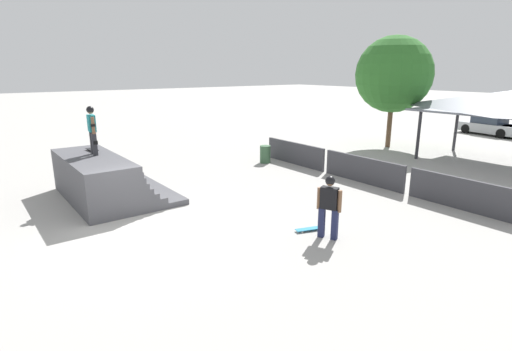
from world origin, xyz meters
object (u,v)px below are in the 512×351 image
skater_on_deck (92,127)px  trash_bin (265,154)px  tree_beside_pavilion (394,74)px  skateboard_on_deck (92,150)px  parked_car_silver (490,126)px  skateboard_on_ground (310,229)px  bystander_walking (329,202)px

skater_on_deck → trash_bin: bearing=100.0°
tree_beside_pavilion → skateboard_on_deck: bearing=-93.6°
skateboard_on_deck → parked_car_silver: size_ratio=0.18×
skateboard_on_deck → skateboard_on_ground: bearing=20.5°
skateboard_on_deck → bystander_walking: bearing=18.7°
skater_on_deck → tree_beside_pavilion: bearing=94.0°
skateboard_on_ground → tree_beside_pavilion: tree_beside_pavilion is taller
skateboard_on_deck → parked_car_silver: (2.58, 25.99, -1.01)m
trash_bin → skater_on_deck: bearing=-85.5°
bystander_walking → tree_beside_pavilion: tree_beside_pavilion is taller
skater_on_deck → trash_bin: (-0.64, 8.15, -2.10)m
skater_on_deck → bystander_walking: bearing=33.1°
parked_car_silver → tree_beside_pavilion: bearing=-91.0°
skateboard_on_deck → bystander_walking: (8.14, 3.84, -0.58)m
skateboard_on_deck → tree_beside_pavilion: bearing=79.8°
bystander_walking → trash_bin: size_ratio=2.07×
skateboard_on_deck → bystander_walking: bystander_walking is taller
skater_on_deck → skateboard_on_deck: 1.11m
skater_on_deck → skateboard_on_ground: bearing=35.2°
tree_beside_pavilion → trash_bin: 9.27m
skateboard_on_ground → parked_car_silver: bearing=30.0°
skateboard_on_ground → trash_bin: trash_bin is taller
skater_on_deck → tree_beside_pavilion: 16.65m
skateboard_on_ground → tree_beside_pavilion: size_ratio=0.13×
skater_on_deck → bystander_walking: size_ratio=0.96×
skateboard_on_deck → skater_on_deck: bearing=-14.2°
skateboard_on_ground → trash_bin: (-7.51, 4.24, 0.37)m
bystander_walking → skateboard_on_ground: 1.17m
bystander_walking → skateboard_on_ground: (-0.65, -0.01, -0.97)m
skater_on_deck → parked_car_silver: size_ratio=0.39×
skateboard_on_deck → trash_bin: bearing=83.6°
tree_beside_pavilion → trash_bin: (-1.07, -8.41, -3.74)m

